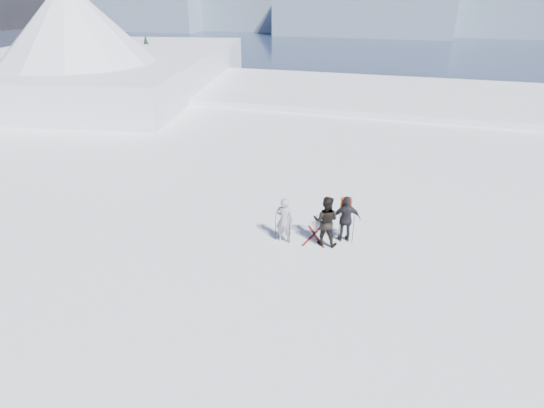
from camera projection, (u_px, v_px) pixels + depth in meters
The scene contains 9 objects.
lake_basin at pixel (369, 163), 41.46m from camera, with size 820.00×820.00×71.62m.
far_mountain_range at pixel (441, 9), 397.69m from camera, with size 770.00×110.00×53.00m.
near_ridge at pixel (124, 115), 46.21m from camera, with size 31.37×35.68×25.62m.
skier_grey at pixel (284, 220), 15.86m from camera, with size 0.66×0.44×1.82m, color #90949D.
skier_dark at pixel (326, 221), 15.63m from camera, with size 0.96×0.75×1.98m, color black.
skier_pack at pixel (346, 219), 15.88m from camera, with size 1.09×0.45×1.86m, color black.
backpack at pixel (348, 187), 15.57m from camera, with size 0.40×0.22×0.52m, color red.
ski_poles at pixel (317, 229), 15.86m from camera, with size 2.87×0.79×1.34m.
skis_loose at pixel (314, 236), 16.55m from camera, with size 0.95×1.67×0.03m.
Camera 1 is at (1.89, -9.94, 8.60)m, focal length 28.00 mm.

